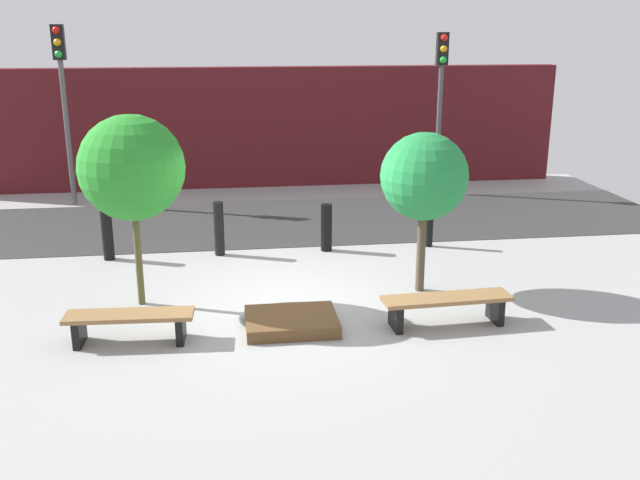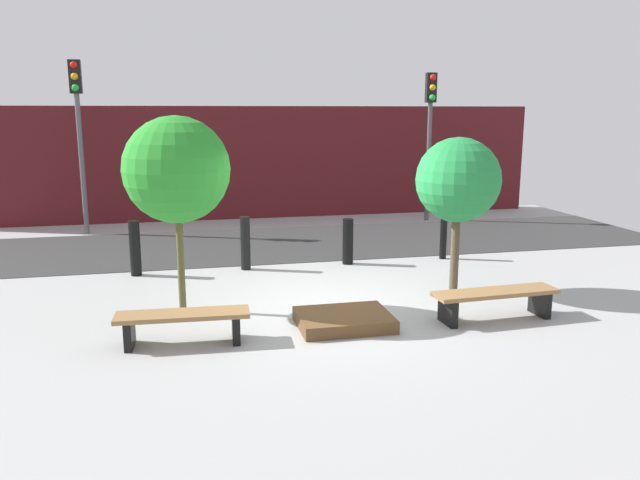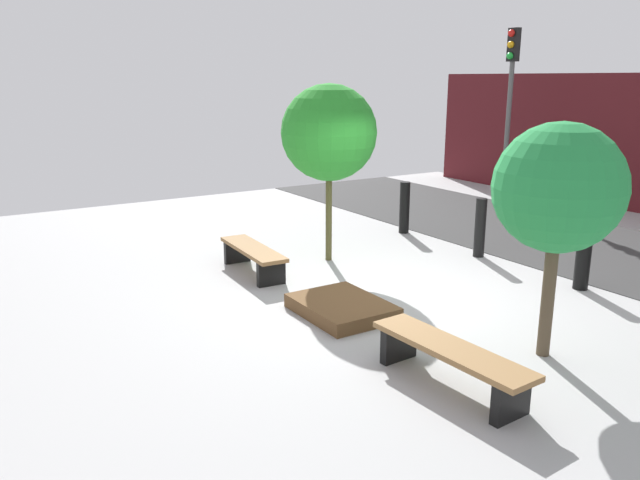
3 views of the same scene
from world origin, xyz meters
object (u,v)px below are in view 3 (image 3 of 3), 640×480
object	(u,v)px
bollard_left	(480,228)
traffic_light_west	(510,84)
bollard_center	(583,259)
bench_right	(450,357)
tree_behind_left_bench	(329,133)
tree_behind_right_bench	(558,189)
planter_bed	(342,307)
bollard_far_left	(404,208)
bench_left	(253,254)

from	to	relation	value
bollard_left	traffic_light_west	distance (m)	6.10
traffic_light_west	bollard_center	bearing A→B (deg)	-38.77
bench_right	bollard_left	xyz separation A→B (m)	(-3.23, 3.74, 0.19)
tree_behind_left_bench	bollard_center	distance (m)	4.32
tree_behind_right_bench	traffic_light_west	size ratio (longest dim) A/B	0.62
bollard_center	tree_behind_left_bench	bearing A→B (deg)	-144.31
planter_bed	bollard_left	size ratio (longest dim) A/B	1.27
bollard_center	planter_bed	bearing A→B (deg)	-105.97
bollard_far_left	traffic_light_west	bearing A→B (deg)	108.16
tree_behind_left_bench	bollard_center	xyz separation A→B (m)	(3.23, 2.32, -1.69)
tree_behind_left_bench	planter_bed	bearing A→B (deg)	-28.84
bench_right	tree_behind_right_bench	xyz separation A→B (m)	(0.00, 1.42, 1.56)
tree_behind_right_bench	traffic_light_west	xyz separation A→B (m)	(-6.71, 6.75, 0.97)
tree_behind_right_bench	bollard_far_left	world-z (taller)	tree_behind_right_bench
bollard_left	planter_bed	bearing A→B (deg)	-74.03
tree_behind_left_bench	tree_behind_right_bench	world-z (taller)	tree_behind_left_bench
planter_bed	bollard_left	xyz separation A→B (m)	(-1.01, 3.54, 0.42)
planter_bed	bench_right	bearing A→B (deg)	-5.15
bench_left	bollard_left	world-z (taller)	bollard_left
bench_left	bench_right	distance (m)	4.44
bench_right	planter_bed	xyz separation A→B (m)	(-2.22, 0.20, -0.23)
bollard_center	bollard_left	bearing A→B (deg)	180.00
tree_behind_left_bench	bollard_far_left	world-z (taller)	tree_behind_left_bench
bench_left	tree_behind_left_bench	world-z (taller)	tree_behind_left_bench
planter_bed	bollard_center	bearing A→B (deg)	74.03
planter_bed	bollard_left	bearing A→B (deg)	105.97
planter_bed	bollard_center	world-z (taller)	bollard_center
tree_behind_right_bench	traffic_light_west	bearing A→B (deg)	134.86
bench_right	planter_bed	size ratio (longest dim) A/B	1.45
bench_right	bollard_left	bearing A→B (deg)	127.85
bench_right	bollard_center	world-z (taller)	bollard_center
bench_right	bollard_far_left	size ratio (longest dim) A/B	1.84
bench_right	tree_behind_left_bench	size ratio (longest dim) A/B	0.64
planter_bed	traffic_light_west	world-z (taller)	traffic_light_west
tree_behind_left_bench	bench_right	bearing A→B (deg)	-17.76
planter_bed	bollard_far_left	xyz separation A→B (m)	(-3.04, 3.54, 0.42)
tree_behind_right_bench	bollard_far_left	size ratio (longest dim) A/B	2.52
bollard_center	traffic_light_west	bearing A→B (deg)	141.23
tree_behind_left_bench	bench_left	bearing A→B (deg)	-90.00
bollard_far_left	bollard_left	bearing A→B (deg)	0.00
tree_behind_right_bench	bollard_center	distance (m)	2.98
bench_left	planter_bed	xyz separation A→B (m)	(2.22, 0.20, -0.22)
bench_left	bollard_far_left	bearing A→B (deg)	105.37
tree_behind_right_bench	bollard_left	world-z (taller)	tree_behind_right_bench
bollard_far_left	bollard_center	xyz separation A→B (m)	(4.06, 0.00, -0.06)
bollard_left	bollard_center	world-z (taller)	bollard_left
bollard_far_left	bench_left	bearing A→B (deg)	-77.59
tree_behind_left_bench	traffic_light_west	distance (m)	7.16
planter_bed	tree_behind_right_bench	world-z (taller)	tree_behind_right_bench
bench_right	tree_behind_left_bench	world-z (taller)	tree_behind_left_bench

